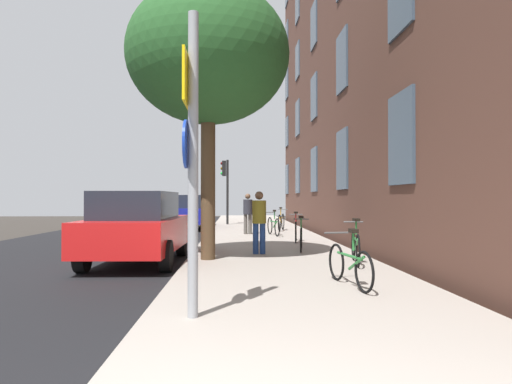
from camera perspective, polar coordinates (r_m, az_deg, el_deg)
ground_plane at (r=17.17m, az=-11.03°, el=-5.73°), size 41.80×41.80×0.00m
road_asphalt at (r=17.59m, az=-17.85°, el=-5.57°), size 7.00×38.00×0.01m
sidewalk at (r=17.01m, az=0.77°, el=-5.59°), size 4.20×38.00×0.12m
building_facade at (r=18.10m, az=9.68°, el=20.96°), size 0.56×27.00×16.35m
sign_post at (r=5.27m, az=-8.19°, el=5.47°), size 0.16×0.60×3.51m
traffic_light at (r=23.66m, az=-3.87°, el=1.53°), size 0.43×0.24×3.37m
tree_near at (r=10.64m, az=-6.05°, el=16.70°), size 3.65×3.65×6.13m
bicycle_0 at (r=7.21m, az=11.72°, el=-8.86°), size 0.45×1.64×0.90m
bicycle_1 at (r=9.70m, az=12.45°, el=-6.64°), size 0.48×1.73×0.95m
bicycle_2 at (r=11.88m, az=5.72°, el=-5.67°), size 0.43×1.57×0.91m
bicycle_3 at (r=14.28m, az=5.05°, el=-4.78°), size 0.42×1.60×0.95m
bicycle_4 at (r=16.60m, az=2.22°, el=-4.23°), size 0.46×1.68×0.94m
bicycle_5 at (r=19.04m, az=3.20°, el=-3.72°), size 0.55×1.62×0.99m
pedestrian_0 at (r=11.08m, az=0.40°, el=-3.32°), size 0.38×0.38×1.53m
pedestrian_1 at (r=17.21m, az=-1.04°, el=-2.40°), size 0.48×0.48×1.54m
car_0 at (r=10.57m, az=-14.68°, el=-4.24°), size 1.93×4.09×1.62m
car_1 at (r=21.75m, az=-8.57°, el=-2.47°), size 1.99×4.22×1.62m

